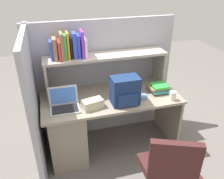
# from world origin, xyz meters

# --- Properties ---
(ground_plane) EXTENTS (8.00, 8.00, 0.00)m
(ground_plane) POSITION_xyz_m (0.00, 0.00, 0.00)
(ground_plane) COLOR slate
(desk) EXTENTS (1.60, 0.70, 0.73)m
(desk) POSITION_xyz_m (-0.39, 0.00, 0.40)
(desk) COLOR gray
(desk) RESTS_ON ground_plane
(cubicle_partition_rear) EXTENTS (1.84, 0.05, 1.55)m
(cubicle_partition_rear) POSITION_xyz_m (0.00, 0.38, 0.78)
(cubicle_partition_rear) COLOR #9E9EA8
(cubicle_partition_rear) RESTS_ON ground_plane
(cubicle_partition_left) EXTENTS (0.05, 1.06, 1.55)m
(cubicle_partition_left) POSITION_xyz_m (-0.85, -0.05, 0.78)
(cubicle_partition_left) COLOR #9E9EA8
(cubicle_partition_left) RESTS_ON ground_plane
(overhead_hutch) EXTENTS (1.44, 0.28, 0.45)m
(overhead_hutch) POSITION_xyz_m (0.00, 0.20, 1.08)
(overhead_hutch) COLOR gray
(overhead_hutch) RESTS_ON desk
(reference_books_on_shelf) EXTENTS (0.40, 0.19, 0.30)m
(reference_books_on_shelf) POSITION_xyz_m (-0.42, 0.20, 1.31)
(reference_books_on_shelf) COLOR blue
(reference_books_on_shelf) RESTS_ON overhead_hutch
(laptop) EXTENTS (0.31, 0.26, 0.22)m
(laptop) POSITION_xyz_m (-0.55, -0.10, 0.78)
(laptop) COLOR #B7BABF
(laptop) RESTS_ON desk
(backpack) EXTENTS (0.30, 0.23, 0.31)m
(backpack) POSITION_xyz_m (0.11, -0.18, 0.88)
(backpack) COLOR navy
(backpack) RESTS_ON desk
(computer_mouse) EXTENTS (0.09, 0.12, 0.03)m
(computer_mouse) POSITION_xyz_m (0.36, -0.13, 0.75)
(computer_mouse) COLOR #7299C6
(computer_mouse) RESTS_ON desk
(paper_cup) EXTENTS (0.08, 0.08, 0.11)m
(paper_cup) POSITION_xyz_m (0.65, -0.27, 0.78)
(paper_cup) COLOR white
(paper_cup) RESTS_ON desk
(tissue_box) EXTENTS (0.24, 0.17, 0.10)m
(tissue_box) POSITION_xyz_m (-0.25, -0.18, 0.78)
(tissue_box) COLOR #BFB299
(tissue_box) RESTS_ON desk
(desk_book_stack) EXTENTS (0.24, 0.20, 0.10)m
(desk_book_stack) POSITION_xyz_m (0.59, -0.05, 0.78)
(desk_book_stack) COLOR olive
(desk_book_stack) RESTS_ON desk
(office_chair) EXTENTS (0.53, 0.55, 0.93)m
(office_chair) POSITION_xyz_m (0.25, -1.00, 0.39)
(office_chair) COLOR black
(office_chair) RESTS_ON ground_plane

